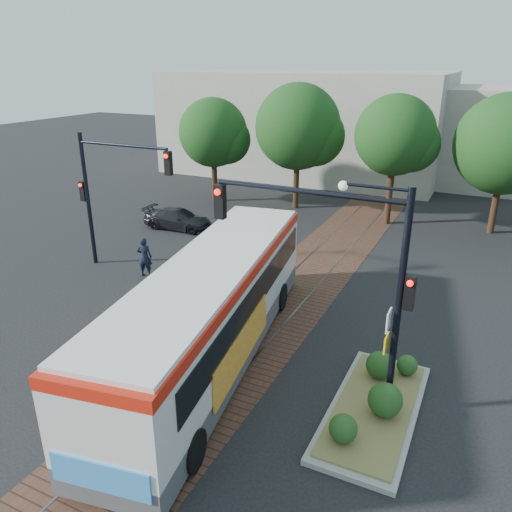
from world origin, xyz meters
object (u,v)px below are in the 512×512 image
object	(u,v)px
traffic_island	(376,401)
signal_pole_left	(105,184)
city_bus	(212,306)
signal_pole_main	(352,262)
parked_car	(178,219)
officer	(145,257)

from	to	relation	value
traffic_island	signal_pole_left	xyz separation A→B (m)	(-13.19, 4.89, 3.54)
traffic_island	signal_pole_left	size ratio (longest dim) A/B	0.87
signal_pole_left	city_bus	bearing A→B (deg)	-29.73
signal_pole_main	parked_car	distance (m)	17.04
city_bus	parked_car	bearing A→B (deg)	119.68
signal_pole_left	parked_car	bearing A→B (deg)	94.77
signal_pole_left	officer	bearing A→B (deg)	-6.26
officer	city_bus	bearing A→B (deg)	124.33
traffic_island	parked_car	bearing A→B (deg)	141.63
traffic_island	officer	distance (m)	12.19
signal_pole_main	signal_pole_left	xyz separation A→B (m)	(-12.23, 4.80, -0.29)
city_bus	signal_pole_main	size ratio (longest dim) A/B	2.11
city_bus	traffic_island	bearing A→B (deg)	-13.09
traffic_island	signal_pole_main	xyz separation A→B (m)	(-0.96, 0.09, 3.83)
officer	parked_car	xyz separation A→B (m)	(-2.45, 6.15, -0.31)
traffic_island	signal_pole_left	world-z (taller)	signal_pole_left
traffic_island	parked_car	world-z (taller)	parked_car
officer	signal_pole_main	bearing A→B (deg)	136.07
signal_pole_main	officer	xyz separation A→B (m)	(-10.28, 4.59, -3.27)
officer	parked_car	bearing A→B (deg)	-88.19
city_bus	signal_pole_main	distance (m)	4.88
traffic_island	officer	bearing A→B (deg)	157.39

